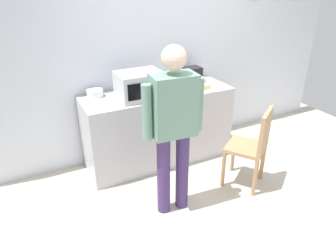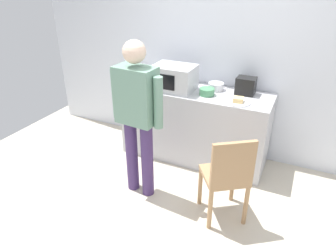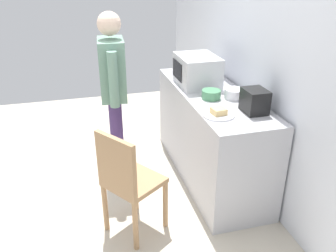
% 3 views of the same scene
% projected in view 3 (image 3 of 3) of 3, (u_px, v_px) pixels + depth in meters
% --- Properties ---
extents(ground_plane, '(6.00, 6.00, 0.00)m').
position_uv_depth(ground_plane, '(97.00, 207.00, 3.29)').
color(ground_plane, beige).
extents(back_wall, '(5.40, 0.13, 2.60)m').
position_uv_depth(back_wall, '(267.00, 59.00, 3.11)').
color(back_wall, silver).
rests_on(back_wall, ground_plane).
extents(kitchen_counter, '(1.83, 0.62, 0.93)m').
position_uv_depth(kitchen_counter, '(210.00, 135.00, 3.62)').
color(kitchen_counter, '#B7B7BC').
rests_on(kitchen_counter, ground_plane).
extents(microwave, '(0.50, 0.39, 0.30)m').
position_uv_depth(microwave, '(197.00, 70.00, 3.57)').
color(microwave, silver).
rests_on(microwave, kitchen_counter).
extents(sandwich_plate, '(0.27, 0.27, 0.07)m').
position_uv_depth(sandwich_plate, '(218.00, 113.00, 2.89)').
color(sandwich_plate, white).
rests_on(sandwich_plate, kitchen_counter).
extents(salad_bowl, '(0.18, 0.18, 0.08)m').
position_uv_depth(salad_bowl, '(211.00, 94.00, 3.25)').
color(salad_bowl, '#4C8E60').
rests_on(salad_bowl, kitchen_counter).
extents(cereal_bowl, '(0.19, 0.19, 0.09)m').
position_uv_depth(cereal_bowl, '(234.00, 93.00, 3.26)').
color(cereal_bowl, white).
rests_on(cereal_bowl, kitchen_counter).
extents(mixing_bowl, '(0.18, 0.18, 0.08)m').
position_uv_depth(mixing_bowl, '(206.00, 67.00, 4.07)').
color(mixing_bowl, white).
rests_on(mixing_bowl, kitchen_counter).
extents(toaster, '(0.22, 0.18, 0.20)m').
position_uv_depth(toaster, '(255.00, 101.00, 2.93)').
color(toaster, black).
rests_on(toaster, kitchen_counter).
extents(fork_utensil, '(0.14, 0.13, 0.01)m').
position_uv_depth(fork_utensil, '(252.00, 98.00, 3.27)').
color(fork_utensil, silver).
rests_on(fork_utensil, kitchen_counter).
extents(spoon_utensil, '(0.17, 0.08, 0.01)m').
position_uv_depth(spoon_utensil, '(188.00, 70.00, 4.09)').
color(spoon_utensil, silver).
rests_on(spoon_utensil, kitchen_counter).
extents(person_standing, '(0.59, 0.27, 1.69)m').
position_uv_depth(person_standing, '(113.00, 85.00, 3.43)').
color(person_standing, '#412C5F').
rests_on(person_standing, ground_plane).
extents(wooden_chair, '(0.56, 0.56, 0.94)m').
position_uv_depth(wooden_chair, '(127.00, 180.00, 2.77)').
color(wooden_chair, '#A87F56').
rests_on(wooden_chair, ground_plane).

